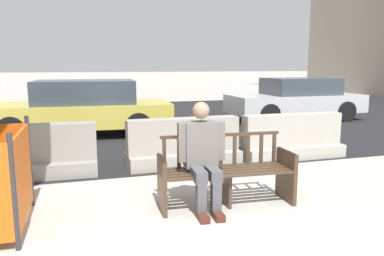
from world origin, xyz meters
TOP-DOWN VIEW (x-y plane):
  - ground_plane at (0.00, 0.00)m, footprint 200.00×200.00m
  - street_asphalt at (0.00, 8.70)m, footprint 120.00×12.00m
  - street_bench at (0.68, 1.18)m, footprint 1.72×0.63m
  - seated_person at (0.35, 1.15)m, footprint 0.59×0.74m
  - jersey_barrier_centre at (0.68, 3.19)m, footprint 2.02×0.73m
  - jersey_barrier_left at (-1.82, 3.19)m, footprint 2.02×0.74m
  - jersey_barrier_right at (2.82, 3.13)m, footprint 2.01×0.70m
  - car_taxi_near at (-1.03, 6.69)m, footprint 4.64×2.12m
  - car_sedan_mid at (5.69, 7.56)m, footprint 4.32×1.87m

SIDE VIEW (x-z plane):
  - ground_plane at x=0.00m, z-range 0.00..0.00m
  - street_asphalt at x=0.00m, z-range 0.00..0.01m
  - jersey_barrier_centre at x=0.68m, z-range -0.08..0.76m
  - jersey_barrier_left at x=-1.82m, z-range -0.08..0.76m
  - jersey_barrier_right at x=2.82m, z-range -0.08..0.76m
  - street_bench at x=0.68m, z-range -0.04..0.84m
  - car_sedan_mid at x=5.69m, z-range 0.01..1.35m
  - seated_person at x=0.35m, z-range 0.03..1.35m
  - car_taxi_near at x=-1.03m, z-range 0.01..1.39m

